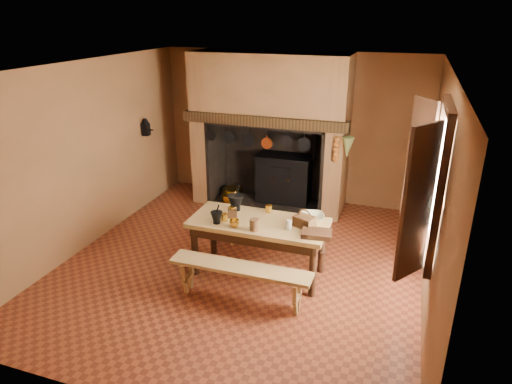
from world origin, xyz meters
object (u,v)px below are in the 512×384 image
Objects in this scene: coffee_grinder at (232,212)px; work_table at (259,229)px; iron_range at (285,178)px; bench_front at (240,275)px; mixing_bowl at (311,217)px; wicker_basket at (304,221)px.

work_table is at bearing -21.78° from coffee_grinder.
iron_range reaches higher than bench_front.
mixing_bowl reaches higher than work_table.
wicker_basket is (0.62, 0.03, 0.21)m from work_table.
mixing_bowl is 0.23m from wicker_basket.
iron_range is 0.86× the size of work_table.
work_table is at bearing -155.70° from wicker_basket.
work_table is (0.35, -2.61, 0.20)m from iron_range.
work_table is 1.03× the size of bench_front.
iron_range reaches higher than coffee_grinder.
mixing_bowl is at bearing 99.56° from wicker_basket.
iron_range reaches higher than mixing_bowl.
mixing_bowl reaches higher than bench_front.
iron_range is 2.64m from work_table.
wicker_basket is (1.01, 0.02, 0.01)m from coffee_grinder.
iron_range is 4.59× the size of mixing_bowl.
iron_range is 0.88× the size of bench_front.
work_table is 5.97× the size of wicker_basket.
wicker_basket is at bearing -69.29° from iron_range.
work_table is at bearing -159.73° from mixing_bowl.
work_table is at bearing 90.00° from bench_front.
mixing_bowl is (0.67, 0.97, 0.47)m from bench_front.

